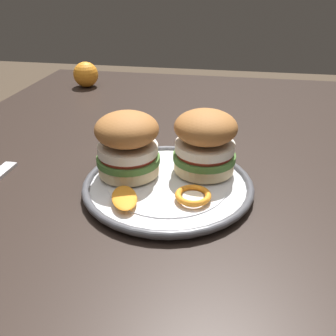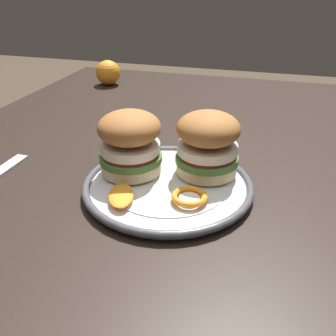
# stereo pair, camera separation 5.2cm
# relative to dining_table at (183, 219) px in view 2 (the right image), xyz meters

# --- Properties ---
(dining_table) EXTENTS (1.33, 1.04, 0.77)m
(dining_table) POSITION_rel_dining_table_xyz_m (0.00, 0.00, 0.00)
(dining_table) COLOR black
(dining_table) RESTS_ON ground
(dinner_plate) EXTENTS (0.26, 0.26, 0.02)m
(dinner_plate) POSITION_rel_dining_table_xyz_m (0.06, -0.01, 0.10)
(dinner_plate) COLOR white
(dinner_plate) RESTS_ON dining_table
(sandwich_half_left) EXTENTS (0.12, 0.12, 0.10)m
(sandwich_half_left) POSITION_rel_dining_table_xyz_m (0.04, -0.08, 0.16)
(sandwich_half_left) COLOR beige
(sandwich_half_left) RESTS_ON dinner_plate
(sandwich_half_right) EXTENTS (0.13, 0.13, 0.10)m
(sandwich_half_right) POSITION_rel_dining_table_xyz_m (0.01, 0.04, 0.16)
(sandwich_half_right) COLOR beige
(sandwich_half_right) RESTS_ON dinner_plate
(orange_peel_curled) EXTENTS (0.07, 0.07, 0.01)m
(orange_peel_curled) POSITION_rel_dining_table_xyz_m (0.10, 0.03, 0.12)
(orange_peel_curled) COLOR orange
(orange_peel_curled) RESTS_ON dinner_plate
(orange_peel_strip_long) EXTENTS (0.07, 0.06, 0.01)m
(orange_peel_strip_long) POSITION_rel_dining_table_xyz_m (0.12, -0.06, 0.12)
(orange_peel_strip_long) COLOR orange
(orange_peel_strip_long) RESTS_ON dinner_plate
(whole_orange) EXTENTS (0.07, 0.07, 0.07)m
(whole_orange) POSITION_rel_dining_table_xyz_m (-0.48, -0.35, 0.13)
(whole_orange) COLOR orange
(whole_orange) RESTS_ON dining_table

